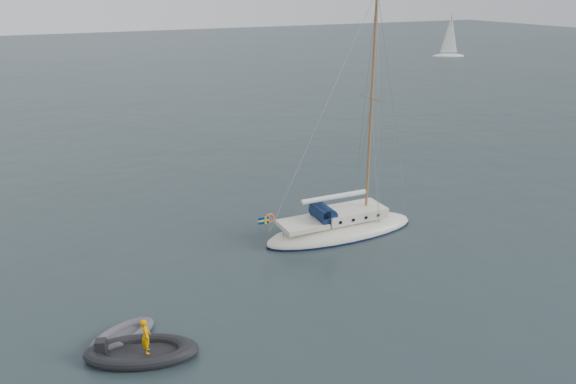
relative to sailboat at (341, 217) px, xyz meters
name	(u,v)px	position (x,y,z in m)	size (l,w,h in m)	color
ground	(338,257)	(-1.54, -2.29, -0.99)	(300.00, 300.00, 0.00)	black
sailboat	(341,217)	(0.00, 0.00, 0.00)	(9.20, 2.76, 13.10)	beige
dinghy	(122,335)	(-12.54, -4.57, -0.82)	(2.79, 1.26, 0.40)	#47474B
rib	(141,351)	(-12.15, -5.98, -0.74)	(4.15, 1.88, 1.59)	black
distant_yacht_b	(450,37)	(60.10, 59.55, 2.51)	(6.19, 3.30, 8.20)	silver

